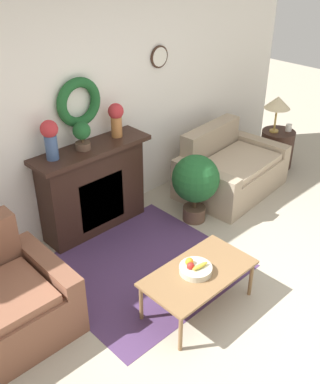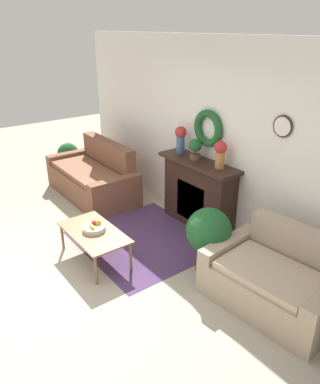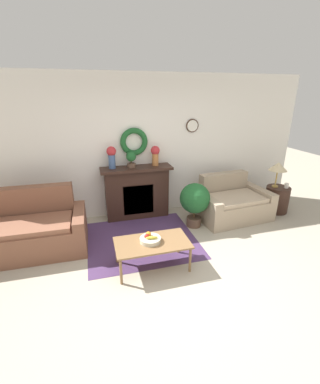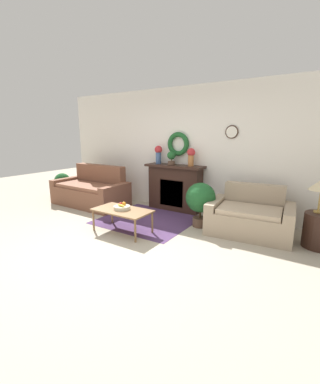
# 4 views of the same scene
# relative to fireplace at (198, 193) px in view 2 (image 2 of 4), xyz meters

# --- Properties ---
(ground_plane) EXTENTS (16.00, 16.00, 0.00)m
(ground_plane) POSITION_rel_fireplace_xyz_m (0.13, -2.24, -0.52)
(ground_plane) COLOR #ADA38E
(floor_rug) EXTENTS (1.80, 1.66, 0.01)m
(floor_rug) POSITION_rel_fireplace_xyz_m (-0.10, -0.92, -0.52)
(floor_rug) COLOR #4C335B
(floor_rug) RESTS_ON ground_plane
(wall_back) EXTENTS (6.80, 0.17, 2.70)m
(wall_back) POSITION_rel_fireplace_xyz_m (0.13, 0.21, 0.83)
(wall_back) COLOR white
(wall_back) RESTS_ON ground_plane
(fireplace) EXTENTS (1.35, 0.41, 1.03)m
(fireplace) POSITION_rel_fireplace_xyz_m (0.00, 0.00, 0.00)
(fireplace) COLOR #331E16
(fireplace) RESTS_ON ground_plane
(couch_left) EXTENTS (1.87, 0.94, 0.95)m
(couch_left) POSITION_rel_fireplace_xyz_m (-1.92, -0.73, -0.19)
(couch_left) COLOR brown
(couch_left) RESTS_ON ground_plane
(loveseat_right) EXTENTS (1.46, 1.06, 0.82)m
(loveseat_right) POSITION_rel_fireplace_xyz_m (1.80, -0.51, -0.23)
(loveseat_right) COLOR tan
(loveseat_right) RESTS_ON ground_plane
(coffee_table) EXTENTS (1.03, 0.56, 0.41)m
(coffee_table) POSITION_rel_fireplace_xyz_m (-0.10, -1.69, -0.15)
(coffee_table) COLOR olive
(coffee_table) RESTS_ON ground_plane
(fruit_bowl) EXTENTS (0.29, 0.29, 0.12)m
(fruit_bowl) POSITION_rel_fireplace_xyz_m (-0.13, -1.66, -0.07)
(fruit_bowl) COLOR beige
(fruit_bowl) RESTS_ON coffee_table
(vase_on_mantel_left) EXTENTS (0.18, 0.18, 0.41)m
(vase_on_mantel_left) POSITION_rel_fireplace_xyz_m (-0.44, 0.01, 0.75)
(vase_on_mantel_left) COLOR #3D5684
(vase_on_mantel_left) RESTS_ON fireplace
(vase_on_mantel_right) EXTENTS (0.17, 0.17, 0.38)m
(vase_on_mantel_right) POSITION_rel_fireplace_xyz_m (0.38, 0.01, 0.73)
(vase_on_mantel_right) COLOR #AD6B38
(vase_on_mantel_right) RESTS_ON fireplace
(potted_plant_on_mantel) EXTENTS (0.19, 0.19, 0.30)m
(potted_plant_on_mantel) POSITION_rel_fireplace_xyz_m (-0.09, -0.01, 0.68)
(potted_plant_on_mantel) COLOR brown
(potted_plant_on_mantel) RESTS_ON fireplace
(potted_plant_floor_by_couch) EXTENTS (0.42, 0.42, 0.67)m
(potted_plant_floor_by_couch) POSITION_rel_fireplace_xyz_m (-3.07, -0.68, -0.10)
(potted_plant_floor_by_couch) COLOR brown
(potted_plant_floor_by_couch) RESTS_ON ground_plane
(potted_plant_floor_by_loveseat) EXTENTS (0.55, 0.55, 0.83)m
(potted_plant_floor_by_loveseat) POSITION_rel_fireplace_xyz_m (0.94, -0.69, 0.00)
(potted_plant_floor_by_loveseat) COLOR brown
(potted_plant_floor_by_loveseat) RESTS_ON ground_plane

